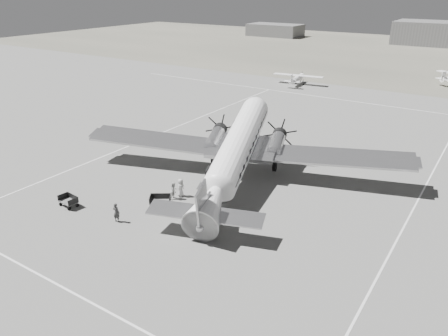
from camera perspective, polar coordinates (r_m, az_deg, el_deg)
ground at (r=35.42m, az=1.55°, el=-5.50°), size 260.00×260.00×0.00m
taxi_line_near at (r=26.57m, az=-15.31°, el=-17.45°), size 60.00×0.15×0.01m
taxi_line_right at (r=31.78m, az=20.65°, el=-10.79°), size 0.15×80.00×0.01m
taxi_line_left at (r=52.86m, az=-9.45°, el=4.03°), size 0.15×60.00×0.01m
taxi_line_horizon at (r=70.58m, az=19.04°, el=7.88°), size 90.00×0.15×0.01m
grass_infield at (r=123.82m, az=25.97°, el=12.91°), size 260.00×90.00×0.01m
shed_secondary at (r=159.19m, az=6.69°, el=17.46°), size 18.00×10.00×4.00m
dc3_airliner at (r=38.90m, az=1.61°, el=2.03°), size 36.55×30.35×5.98m
light_plane_left at (r=81.23m, az=9.54°, el=11.35°), size 10.07×8.59×1.90m
baggage_cart_near at (r=36.05m, az=-8.32°, el=-4.33°), size 2.15×2.01×0.99m
baggage_cart_far at (r=37.96m, az=-19.66°, el=-4.11°), size 1.76×1.33×0.92m
ground_crew at (r=34.40m, az=-13.88°, el=-5.67°), size 0.63×0.47×1.57m
ramp_agent at (r=37.09m, az=-6.54°, el=-2.96°), size 0.61×0.77×1.52m
passenger at (r=37.46m, az=-5.68°, el=-2.58°), size 0.60×0.84×1.60m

